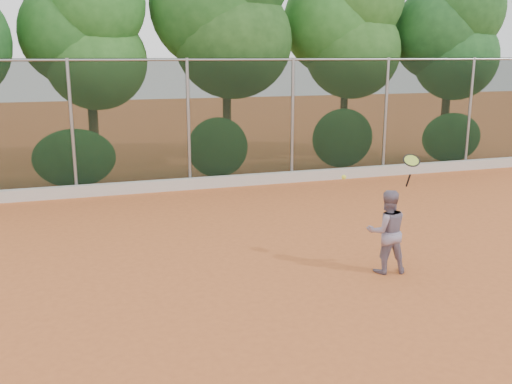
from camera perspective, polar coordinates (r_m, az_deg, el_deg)
name	(u,v)px	position (r m, az deg, el deg)	size (l,w,h in m)	color
ground	(275,280)	(9.40, 1.87, -8.80)	(80.00, 80.00, 0.00)	#C3612E
concrete_curb	(191,184)	(15.67, -6.47, 0.84)	(24.00, 0.20, 0.30)	beige
tennis_player	(387,231)	(9.76, 12.95, -3.86)	(0.69, 0.54, 1.42)	gray
chainlink_fence	(188,120)	(15.56, -6.77, 7.13)	(24.09, 0.09, 3.50)	black
foliage_backdrop	(154,25)	(17.35, -10.16, 16.08)	(23.70, 3.63, 7.55)	#3A2916
tennis_racket	(411,163)	(9.67, 15.25, 2.84)	(0.34, 0.31, 0.57)	black
tennis_ball_in_flight	(344,177)	(8.58, 8.78, 1.48)	(0.07, 0.07, 0.07)	yellow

